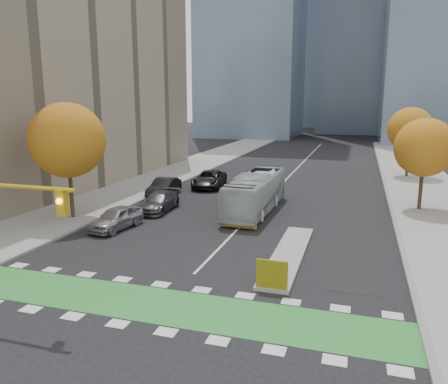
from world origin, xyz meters
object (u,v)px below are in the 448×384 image
Objects in this scene: hazard_board at (272,274)px; parked_car_b at (164,187)px; parked_car_a at (116,218)px; bus at (256,192)px; tree_east_near at (424,148)px; parked_car_c at (159,202)px; parked_car_d at (209,179)px; tree_east_far at (410,130)px; tree_west at (67,140)px.

parked_car_b reaches higher than hazard_board.
bus is at bearing 50.81° from parked_car_a.
tree_east_near is at bearing 65.80° from hazard_board.
parked_car_d is at bearing 84.10° from parked_car_c.
parked_car_c is (-7.14, -2.05, -0.77)m from bus.
tree_east_far reaches higher than bus.
bus is 2.21× the size of parked_car_b.
hazard_board is 21.20m from parked_car_b.
hazard_board is 13.36m from parked_car_a.
parked_car_a reaches higher than parked_car_c.
parked_car_c is 10.02m from parked_car_d.
parked_car_a is 0.75× the size of parked_car_d.
parked_car_c is at bearing 133.43° from hazard_board.
hazard_board is 0.32× the size of parked_car_a.
parked_car_d is (5.50, 13.94, -4.81)m from tree_west.
parked_car_c is (4.89, 3.94, -4.90)m from tree_west.
parked_car_b is (-21.50, -17.06, -4.45)m from tree_east_far.
bus is (-11.97, -4.01, -3.38)m from tree_east_near.
tree_east_near reaches higher than parked_car_c.
parked_car_b is 0.83× the size of parked_car_d.
parked_car_a is 0.91× the size of parked_car_b.
hazard_board is 0.18× the size of tree_east_far.
tree_east_far is at bearing 59.08° from bus.
tree_east_far is at bearing 60.88° from parked_car_a.
bus is 1.84× the size of parked_car_d.
tree_west is (-16.00, 7.80, 4.82)m from hazard_board.
tree_east_near reaches higher than parked_car_d.
bus is at bearing -161.50° from tree_east_near.
tree_east_near reaches higher than hazard_board.
tree_east_near reaches higher than parked_car_b.
parked_car_c is at bearing -162.41° from tree_east_near.
tree_east_far is 1.32× the size of parked_car_d.
tree_east_near is at bearing -91.79° from tree_east_far.
hazard_board is 0.29× the size of parked_car_b.
tree_east_far reaches higher than hazard_board.
tree_east_far is (24.50, 26.00, -0.38)m from tree_west.
bus is 2.16× the size of parked_car_c.
parked_car_b is at bearing 108.28° from parked_car_c.
tree_east_near is at bearing -0.81° from parked_car_b.
tree_east_far is at bearing 34.73° from parked_car_b.
bus is 7.47m from parked_car_c.
hazard_board is at bearing -114.20° from tree_east_near.
hazard_board is 0.24× the size of parked_car_d.
tree_west is at bearing -112.24° from parked_car_b.
tree_west is at bearing 170.53° from parked_car_a.
parked_car_a is 10.33m from parked_car_b.
parked_car_d reaches higher than parked_car_a.
tree_east_near is (8.00, 17.80, 4.06)m from hazard_board.
tree_east_far reaches higher than tree_east_near.
parked_car_a is at bearing -126.46° from tree_east_far.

